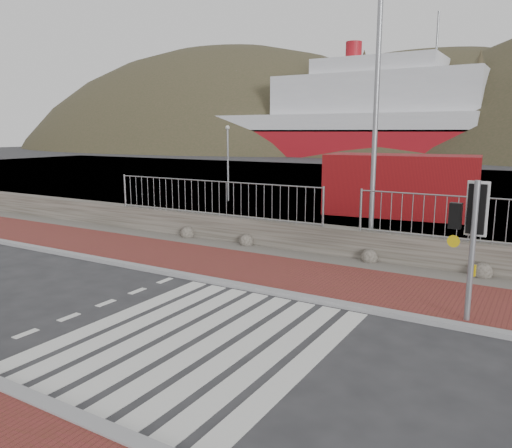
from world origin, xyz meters
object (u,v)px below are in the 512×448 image
Objects in this scene: ferry at (335,121)px; traffic_signal_far at (472,221)px; shipping_container at (400,185)px; streetlight at (382,90)px.

ferry is 17.30× the size of traffic_signal_far.
streetlight is at bearing -86.37° from shipping_container.
shipping_container is at bearing -65.07° from traffic_signal_far.
ferry is at bearing 99.04° from streetlight.
shipping_container is at bearing 85.59° from streetlight.
ferry is at bearing -61.41° from traffic_signal_far.
ferry reaches higher than traffic_signal_far.
shipping_container is (-4.67, 12.57, -0.71)m from traffic_signal_far.
traffic_signal_far is 13.43m from shipping_container.
traffic_signal_far is at bearing -68.91° from streetlight.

